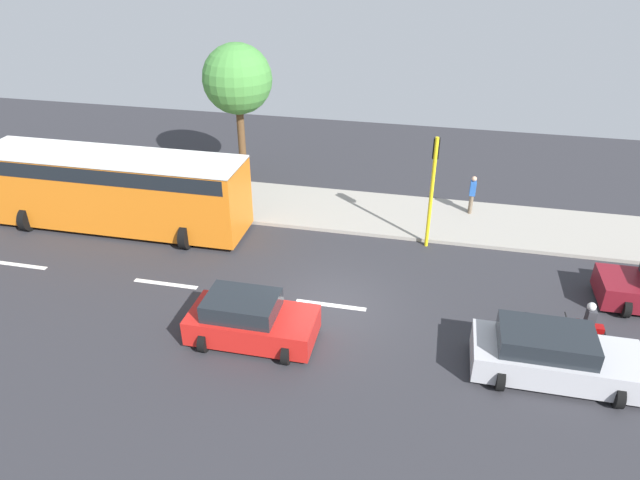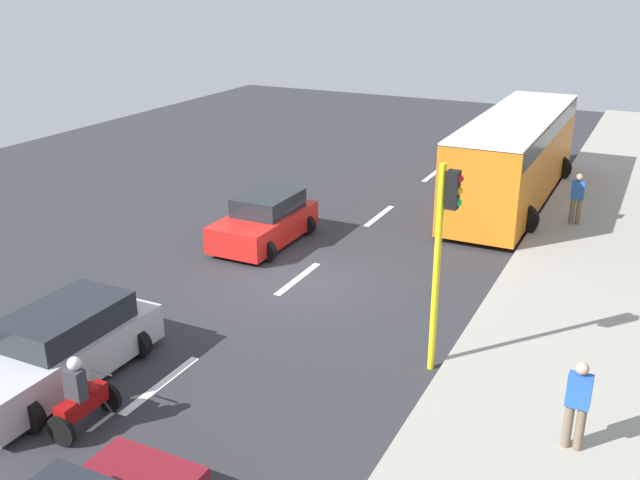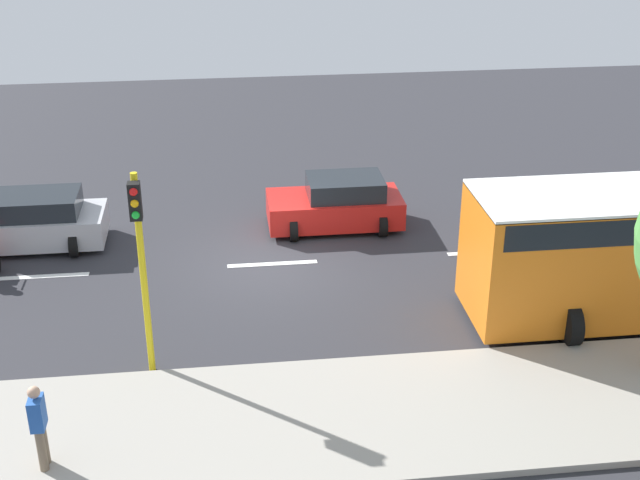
% 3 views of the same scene
% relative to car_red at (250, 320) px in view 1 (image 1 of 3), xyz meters
% --- Properties ---
extents(ground_plane, '(40.00, 60.00, 0.10)m').
position_rel_car_red_xyz_m(ground_plane, '(2.24, -2.05, -0.76)').
color(ground_plane, '#2D2D33').
extents(sidewalk, '(4.00, 60.00, 0.15)m').
position_rel_car_red_xyz_m(sidewalk, '(9.24, -2.05, -0.63)').
color(sidewalk, '#9E998E').
rests_on(sidewalk, ground).
extents(lane_stripe_north, '(0.20, 2.40, 0.01)m').
position_rel_car_red_xyz_m(lane_stripe_north, '(2.24, -8.05, -0.70)').
color(lane_stripe_north, white).
rests_on(lane_stripe_north, ground).
extents(lane_stripe_mid, '(0.20, 2.40, 0.01)m').
position_rel_car_red_xyz_m(lane_stripe_mid, '(2.24, -2.05, -0.70)').
color(lane_stripe_mid, white).
rests_on(lane_stripe_mid, ground).
extents(lane_stripe_south, '(0.20, 2.40, 0.01)m').
position_rel_car_red_xyz_m(lane_stripe_south, '(2.24, 3.95, -0.70)').
color(lane_stripe_south, white).
rests_on(lane_stripe_south, ground).
extents(lane_stripe_far_south, '(0.20, 2.40, 0.01)m').
position_rel_car_red_xyz_m(lane_stripe_far_south, '(2.24, 9.95, -0.70)').
color(lane_stripe_far_south, white).
rests_on(lane_stripe_far_south, ground).
extents(car_red, '(2.24, 3.86, 1.52)m').
position_rel_car_red_xyz_m(car_red, '(0.00, 0.00, 0.00)').
color(car_red, red).
rests_on(car_red, ground).
extents(car_silver, '(2.28, 4.57, 1.52)m').
position_rel_car_red_xyz_m(car_silver, '(0.26, -8.77, 0.00)').
color(car_silver, '#B7B7BC').
rests_on(car_silver, ground).
extents(city_bus, '(3.20, 11.00, 3.16)m').
position_rel_car_red_xyz_m(city_bus, '(5.92, 7.78, 1.14)').
color(city_bus, orange).
rests_on(city_bus, ground).
extents(motorcycle, '(0.60, 1.30, 1.53)m').
position_rel_car_red_xyz_m(motorcycle, '(1.92, -9.85, -0.07)').
color(motorcycle, black).
rests_on(motorcycle, ground).
extents(pedestrian_near_signal, '(0.40, 0.24, 1.69)m').
position_rel_car_red_xyz_m(pedestrian_near_signal, '(8.43, 5.67, 0.35)').
color(pedestrian_near_signal, '#72604C').
rests_on(pedestrian_near_signal, sidewalk).
extents(pedestrian_by_tree, '(0.40, 0.24, 1.69)m').
position_rel_car_red_xyz_m(pedestrian_by_tree, '(10.09, -6.67, 0.35)').
color(pedestrian_by_tree, '#72604C').
rests_on(pedestrian_by_tree, sidewalk).
extents(traffic_light_corner, '(0.49, 0.24, 4.50)m').
position_rel_car_red_xyz_m(traffic_light_corner, '(7.08, -4.96, 2.22)').
color(traffic_light_corner, yellow).
rests_on(traffic_light_corner, ground).
extents(street_tree_south, '(3.26, 3.26, 6.50)m').
position_rel_car_red_xyz_m(street_tree_south, '(12.19, 4.44, 4.12)').
color(street_tree_south, brown).
rests_on(street_tree_south, ground).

